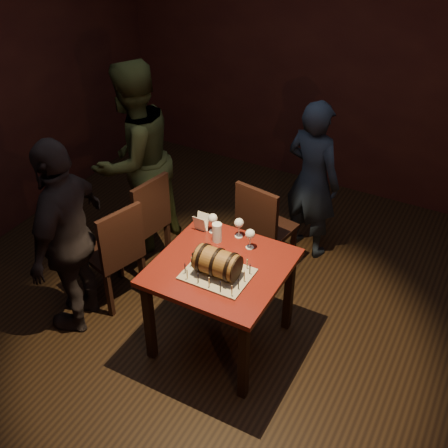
# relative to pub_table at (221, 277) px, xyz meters

# --- Properties ---
(room_shell) EXTENTS (5.04, 5.04, 2.80)m
(room_shell) POSITION_rel_pub_table_xyz_m (-0.04, 0.15, 0.76)
(room_shell) COLOR black
(room_shell) RESTS_ON ground
(pub_table) EXTENTS (0.90, 0.90, 0.75)m
(pub_table) POSITION_rel_pub_table_xyz_m (0.00, 0.00, 0.00)
(pub_table) COLOR #4A0F0C
(pub_table) RESTS_ON ground
(cake_board) EXTENTS (0.45, 0.35, 0.01)m
(cake_board) POSITION_rel_pub_table_xyz_m (0.03, -0.10, 0.12)
(cake_board) COLOR gray
(cake_board) RESTS_ON pub_table
(barrel_cake) EXTENTS (0.35, 0.21, 0.21)m
(barrel_cake) POSITION_rel_pub_table_xyz_m (0.03, -0.10, 0.22)
(barrel_cake) COLOR brown
(barrel_cake) RESTS_ON cake_board
(birthday_candles) EXTENTS (0.40, 0.30, 0.09)m
(birthday_candles) POSITION_rel_pub_table_xyz_m (0.03, -0.10, 0.16)
(birthday_candles) COLOR #E2D287
(birthday_candles) RESTS_ON cake_board
(wine_glass_left) EXTENTS (0.07, 0.07, 0.16)m
(wine_glass_left) POSITION_rel_pub_table_xyz_m (-0.24, 0.32, 0.23)
(wine_glass_left) COLOR silver
(wine_glass_left) RESTS_ON pub_table
(wine_glass_mid) EXTENTS (0.07, 0.07, 0.16)m
(wine_glass_mid) POSITION_rel_pub_table_xyz_m (-0.05, 0.36, 0.23)
(wine_glass_mid) COLOR silver
(wine_glass_mid) RESTS_ON pub_table
(wine_glass_right) EXTENTS (0.07, 0.07, 0.16)m
(wine_glass_right) POSITION_rel_pub_table_xyz_m (0.09, 0.27, 0.23)
(wine_glass_right) COLOR silver
(wine_glass_right) RESTS_ON pub_table
(pint_of_ale) EXTENTS (0.07, 0.07, 0.15)m
(pint_of_ale) POSITION_rel_pub_table_xyz_m (-0.16, 0.24, 0.18)
(pint_of_ale) COLOR silver
(pint_of_ale) RESTS_ON pub_table
(menu_card) EXTENTS (0.10, 0.05, 0.13)m
(menu_card) POSITION_rel_pub_table_xyz_m (-0.34, 0.30, 0.17)
(menu_card) COLOR white
(menu_card) RESTS_ON pub_table
(chair_back) EXTENTS (0.46, 0.46, 0.93)m
(chair_back) POSITION_rel_pub_table_xyz_m (-0.08, 0.86, -0.12)
(chair_back) COLOR black
(chair_back) RESTS_ON ground
(chair_left_rear) EXTENTS (0.46, 0.46, 0.93)m
(chair_left_rear) POSITION_rel_pub_table_xyz_m (-1.01, 0.47, -0.12)
(chair_left_rear) COLOR black
(chair_left_rear) RESTS_ON ground
(chair_left_front) EXTENTS (0.50, 0.50, 0.93)m
(chair_left_front) POSITION_rel_pub_table_xyz_m (-0.95, 0.01, -0.12)
(chair_left_front) COLOR black
(chair_left_front) RESTS_ON ground
(person_back) EXTENTS (0.61, 0.49, 1.48)m
(person_back) POSITION_rel_pub_table_xyz_m (0.13, 1.42, 0.10)
(person_back) COLOR #1A2334
(person_back) RESTS_ON ground
(person_left_rear) EXTENTS (0.81, 0.96, 1.76)m
(person_left_rear) POSITION_rel_pub_table_xyz_m (-1.29, 0.77, 0.24)
(person_left_rear) COLOR #3B4321
(person_left_rear) RESTS_ON ground
(person_left_front) EXTENTS (0.60, 1.00, 1.60)m
(person_left_front) POSITION_rel_pub_table_xyz_m (-1.11, -0.31, 0.16)
(person_left_front) COLOR black
(person_left_front) RESTS_ON ground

